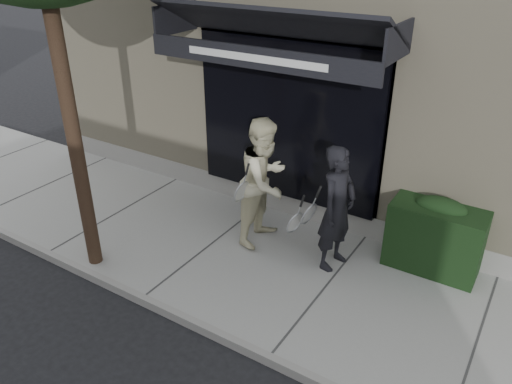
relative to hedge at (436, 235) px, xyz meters
The scene contains 7 objects.
ground 1.79m from the hedge, 131.35° to the right, with size 80.00×80.00×0.00m, color black.
sidewalk 1.77m from the hedge, 131.35° to the right, with size 20.00×3.00×0.12m, color #999893.
curb 3.07m from the hedge, 111.45° to the right, with size 20.00×0.10×0.14m, color gray.
building_facade 4.39m from the hedge, 106.65° to the left, with size 14.30×8.04×5.64m.
hedge is the anchor object (origin of this frame).
pedestrian_front 1.50m from the hedge, 150.32° to the right, with size 0.84×0.89×1.88m.
pedestrian_back 2.61m from the hedge, 165.46° to the right, with size 0.79×1.04×2.02m.
Camera 1 is at (2.14, -5.25, 4.51)m, focal length 35.00 mm.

